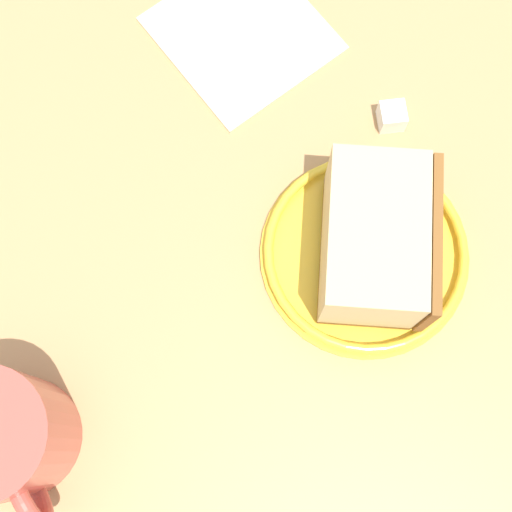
# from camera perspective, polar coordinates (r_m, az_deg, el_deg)

# --- Properties ---
(ground_plane) EXTENTS (1.32, 1.32, 0.02)m
(ground_plane) POSITION_cam_1_polar(r_m,az_deg,el_deg) (0.53, 2.85, -3.91)
(ground_plane) COLOR tan
(small_plate) EXTENTS (0.15, 0.15, 0.01)m
(small_plate) POSITION_cam_1_polar(r_m,az_deg,el_deg) (0.52, 8.26, 0.20)
(small_plate) COLOR yellow
(small_plate) RESTS_ON ground_plane
(cake_slice) EXTENTS (0.10, 0.12, 0.06)m
(cake_slice) POSITION_cam_1_polar(r_m,az_deg,el_deg) (0.49, 9.12, 1.19)
(cake_slice) COLOR brown
(cake_slice) RESTS_ON small_plate
(tea_mug) EXTENTS (0.08, 0.10, 0.09)m
(tea_mug) POSITION_cam_1_polar(r_m,az_deg,el_deg) (0.49, -18.58, -12.92)
(tea_mug) COLOR #BF4C3F
(tea_mug) RESTS_ON ground_plane
(folded_napkin) EXTENTS (0.14, 0.15, 0.01)m
(folded_napkin) POSITION_cam_1_polar(r_m,az_deg,el_deg) (0.59, -1.06, 16.55)
(folded_napkin) COLOR beige
(folded_napkin) RESTS_ON ground_plane
(sugar_cube) EXTENTS (0.02, 0.02, 0.02)m
(sugar_cube) POSITION_cam_1_polar(r_m,az_deg,el_deg) (0.56, 10.23, 10.35)
(sugar_cube) COLOR white
(sugar_cube) RESTS_ON ground_plane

